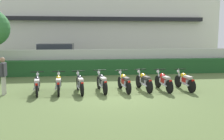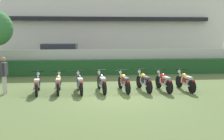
# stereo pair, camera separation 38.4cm
# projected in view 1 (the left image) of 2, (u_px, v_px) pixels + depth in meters

# --- Properties ---
(ground) EXTENTS (60.00, 60.00, 0.00)m
(ground) POSITION_uv_depth(u_px,v_px,m) (115.00, 96.00, 11.19)
(ground) COLOR #566B38
(building) EXTENTS (24.35, 6.50, 7.61)m
(building) POSITION_uv_depth(u_px,v_px,m) (94.00, 23.00, 26.76)
(building) COLOR white
(building) RESTS_ON ground
(compound_wall) EXTENTS (23.13, 0.30, 1.61)m
(compound_wall) POSITION_uv_depth(u_px,v_px,m) (102.00, 61.00, 17.58)
(compound_wall) COLOR silver
(compound_wall) RESTS_ON ground
(hedge_row) EXTENTS (18.50, 0.70, 0.97)m
(hedge_row) POSITION_uv_depth(u_px,v_px,m) (103.00, 67.00, 16.94)
(hedge_row) COLOR #235628
(hedge_row) RESTS_ON ground
(parked_car) EXTENTS (4.60, 2.29, 1.89)m
(parked_car) POSITION_uv_depth(u_px,v_px,m) (58.00, 56.00, 20.50)
(parked_car) COLOR black
(parked_car) RESTS_ON ground
(motorcycle_in_row_0) EXTENTS (0.60, 1.84, 0.94)m
(motorcycle_in_row_0) POSITION_uv_depth(u_px,v_px,m) (37.00, 84.00, 11.49)
(motorcycle_in_row_0) COLOR black
(motorcycle_in_row_0) RESTS_ON ground
(motorcycle_in_row_1) EXTENTS (0.60, 1.82, 0.95)m
(motorcycle_in_row_1) POSITION_uv_depth(u_px,v_px,m) (59.00, 84.00, 11.60)
(motorcycle_in_row_1) COLOR black
(motorcycle_in_row_1) RESTS_ON ground
(motorcycle_in_row_2) EXTENTS (0.60, 1.86, 0.96)m
(motorcycle_in_row_2) POSITION_uv_depth(u_px,v_px,m) (80.00, 83.00, 11.68)
(motorcycle_in_row_2) COLOR black
(motorcycle_in_row_2) RESTS_ON ground
(motorcycle_in_row_3) EXTENTS (0.60, 1.95, 0.96)m
(motorcycle_in_row_3) POSITION_uv_depth(u_px,v_px,m) (102.00, 82.00, 11.90)
(motorcycle_in_row_3) COLOR black
(motorcycle_in_row_3) RESTS_ON ground
(motorcycle_in_row_4) EXTENTS (0.60, 1.83, 0.95)m
(motorcycle_in_row_4) POSITION_uv_depth(u_px,v_px,m) (124.00, 82.00, 12.01)
(motorcycle_in_row_4) COLOR black
(motorcycle_in_row_4) RESTS_ON ground
(motorcycle_in_row_5) EXTENTS (0.60, 1.89, 0.97)m
(motorcycle_in_row_5) POSITION_uv_depth(u_px,v_px,m) (144.00, 81.00, 12.17)
(motorcycle_in_row_5) COLOR black
(motorcycle_in_row_5) RESTS_ON ground
(motorcycle_in_row_6) EXTENTS (0.60, 1.89, 0.96)m
(motorcycle_in_row_6) POSITION_uv_depth(u_px,v_px,m) (164.00, 81.00, 12.17)
(motorcycle_in_row_6) COLOR black
(motorcycle_in_row_6) RESTS_ON ground
(motorcycle_in_row_7) EXTENTS (0.60, 1.87, 0.96)m
(motorcycle_in_row_7) POSITION_uv_depth(u_px,v_px,m) (185.00, 81.00, 12.31)
(motorcycle_in_row_7) COLOR black
(motorcycle_in_row_7) RESTS_ON ground
(inspector_person) EXTENTS (0.22, 0.67, 1.66)m
(inspector_person) POSITION_uv_depth(u_px,v_px,m) (3.00, 73.00, 11.24)
(inspector_person) COLOR beige
(inspector_person) RESTS_ON ground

